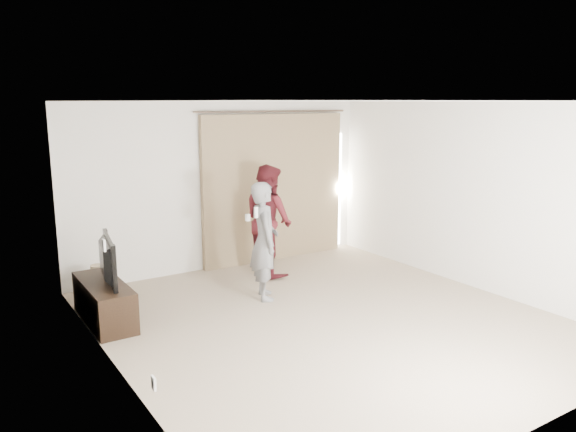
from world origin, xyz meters
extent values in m
plane|color=tan|center=(0.00, 0.00, 0.00)|extent=(5.50, 5.50, 0.00)
cube|color=white|center=(0.00, 2.75, 1.30)|extent=(5.00, 0.04, 2.60)
cube|color=white|center=(-2.50, 0.00, 1.30)|extent=(0.04, 5.50, 2.60)
cube|color=white|center=(-2.48, 0.40, 1.20)|extent=(0.02, 0.08, 0.12)
cube|color=white|center=(-2.48, -0.90, 0.30)|extent=(0.02, 0.08, 0.12)
cube|color=silver|center=(0.00, 0.00, 2.60)|extent=(5.00, 5.50, 0.01)
cube|color=#93805A|center=(0.90, 2.68, 1.20)|extent=(2.60, 0.10, 2.40)
cylinder|color=brown|center=(0.90, 2.68, 2.44)|extent=(2.80, 0.03, 0.03)
cube|color=white|center=(2.26, 2.72, 1.05)|extent=(0.08, 0.04, 2.00)
cube|color=black|center=(-2.27, 1.43, 0.24)|extent=(0.44, 1.27, 0.49)
imported|color=black|center=(-2.27, 1.43, 0.76)|extent=(0.28, 0.96, 0.55)
cylinder|color=tan|center=(-2.10, 2.32, 0.03)|extent=(0.34, 0.34, 0.06)
cylinder|color=tan|center=(-2.10, 2.32, 0.26)|extent=(0.19, 0.19, 0.40)
imported|color=slate|center=(-0.23, 1.11, 0.79)|extent=(0.55, 0.67, 1.57)
cube|color=white|center=(-0.41, 1.01, 1.21)|extent=(0.04, 0.04, 0.14)
cube|color=white|center=(-0.41, 1.23, 1.10)|extent=(0.05, 0.05, 0.09)
imported|color=#53171D|center=(0.37, 2.00, 0.84)|extent=(0.68, 0.85, 1.68)
cube|color=white|center=(0.19, 1.90, 1.29)|extent=(0.04, 0.04, 0.14)
cube|color=white|center=(0.19, 2.12, 1.18)|extent=(0.05, 0.05, 0.09)
camera|label=1|loc=(-3.87, -5.10, 2.59)|focal=35.00mm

